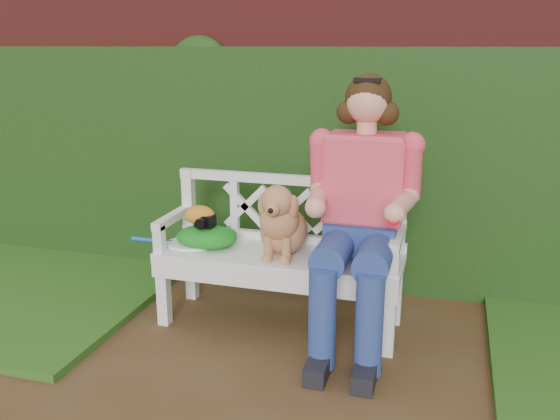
# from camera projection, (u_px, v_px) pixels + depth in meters

# --- Properties ---
(ground) EXTENTS (60.00, 60.00, 0.00)m
(ground) POSITION_uv_depth(u_px,v_px,m) (260.00, 409.00, 2.89)
(ground) COLOR #4C2D17
(brick_wall) EXTENTS (10.00, 0.30, 2.20)m
(brick_wall) POSITION_uv_depth(u_px,v_px,m) (339.00, 131.00, 4.35)
(brick_wall) COLOR maroon
(brick_wall) RESTS_ON ground
(ivy_hedge) EXTENTS (10.00, 0.18, 1.70)m
(ivy_hedge) POSITION_uv_depth(u_px,v_px,m) (332.00, 170.00, 4.21)
(ivy_hedge) COLOR #244916
(ivy_hedge) RESTS_ON ground
(garden_bench) EXTENTS (1.63, 0.74, 0.48)m
(garden_bench) POSITION_uv_depth(u_px,v_px,m) (280.00, 288.00, 3.71)
(garden_bench) COLOR white
(garden_bench) RESTS_ON ground
(seated_woman) EXTENTS (0.85, 1.03, 1.62)m
(seated_woman) POSITION_uv_depth(u_px,v_px,m) (362.00, 208.00, 3.40)
(seated_woman) COLOR #E43C4A
(seated_woman) RESTS_ON ground
(dog) EXTENTS (0.32, 0.43, 0.46)m
(dog) POSITION_uv_depth(u_px,v_px,m) (282.00, 218.00, 3.54)
(dog) COLOR olive
(dog) RESTS_ON garden_bench
(tennis_racket) EXTENTS (0.61, 0.30, 0.03)m
(tennis_racket) POSITION_uv_depth(u_px,v_px,m) (185.00, 244.00, 3.76)
(tennis_racket) COLOR beige
(tennis_racket) RESTS_ON garden_bench
(green_bag) EXTENTS (0.46, 0.41, 0.13)m
(green_bag) POSITION_uv_depth(u_px,v_px,m) (207.00, 236.00, 3.74)
(green_bag) COLOR green
(green_bag) RESTS_ON garden_bench
(camera_item) EXTENTS (0.12, 0.10, 0.08)m
(camera_item) POSITION_uv_depth(u_px,v_px,m) (205.00, 221.00, 3.70)
(camera_item) COLOR black
(camera_item) RESTS_ON green_bag
(baseball_glove) EXTENTS (0.23, 0.20, 0.13)m
(baseball_glove) POSITION_uv_depth(u_px,v_px,m) (200.00, 215.00, 3.73)
(baseball_glove) COLOR orange
(baseball_glove) RESTS_ON green_bag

